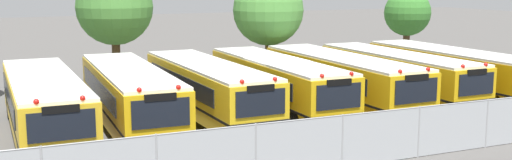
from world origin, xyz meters
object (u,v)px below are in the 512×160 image
(tree_3, at_px, (406,13))
(school_bus_2, at_px, (207,88))
(school_bus_1, at_px, (129,95))
(school_bus_6, at_px, (451,70))
(school_bus_4, at_px, (340,79))
(tree_1, at_px, (114,7))
(school_bus_5, at_px, (397,74))
(tree_2, at_px, (267,11))
(school_bus_0, at_px, (44,103))
(school_bus_3, at_px, (277,83))

(tree_3, bearing_deg, school_bus_2, -152.28)
(school_bus_1, height_order, school_bus_6, school_bus_1)
(school_bus_4, distance_m, tree_1, 13.67)
(school_bus_1, xyz_separation_m, school_bus_5, (13.67, 0.13, -0.03))
(school_bus_5, bearing_deg, school_bus_1, -0.48)
(school_bus_2, xyz_separation_m, school_bus_6, (13.63, -0.13, -0.02))
(school_bus_2, distance_m, school_bus_6, 13.63)
(tree_2, bearing_deg, school_bus_0, -149.62)
(school_bus_1, bearing_deg, tree_3, -154.36)
(school_bus_3, height_order, tree_1, tree_1)
(school_bus_1, bearing_deg, tree_2, -140.88)
(school_bus_4, distance_m, tree_3, 15.12)
(school_bus_2, bearing_deg, tree_2, -131.99)
(school_bus_3, bearing_deg, school_bus_2, -3.19)
(school_bus_5, relative_size, tree_3, 2.03)
(school_bus_1, xyz_separation_m, tree_2, (9.89, 7.65, 2.87))
(school_bus_5, relative_size, tree_2, 1.72)
(school_bus_2, bearing_deg, school_bus_5, 178.15)
(school_bus_2, distance_m, school_bus_4, 6.69)
(school_bus_2, relative_size, tree_3, 2.06)
(school_bus_0, height_order, tree_3, tree_3)
(school_bus_5, relative_size, school_bus_6, 0.96)
(tree_3, bearing_deg, school_bus_1, -155.77)
(school_bus_0, bearing_deg, school_bus_2, -177.57)
(school_bus_4, bearing_deg, tree_3, -139.78)
(school_bus_5, xyz_separation_m, tree_3, (7.83, 9.55, 2.43))
(tree_2, bearing_deg, tree_1, 165.10)
(school_bus_1, height_order, tree_1, tree_1)
(school_bus_0, height_order, tree_2, tree_2)
(school_bus_0, distance_m, school_bus_3, 10.22)
(school_bus_3, height_order, school_bus_4, school_bus_3)
(school_bus_0, height_order, tree_1, tree_1)
(tree_3, bearing_deg, school_bus_0, -158.48)
(school_bus_0, height_order, school_bus_3, school_bus_3)
(school_bus_1, bearing_deg, school_bus_0, 3.69)
(school_bus_3, bearing_deg, tree_3, -146.47)
(school_bus_0, relative_size, school_bus_2, 1.03)
(tree_1, distance_m, tree_2, 8.78)
(school_bus_1, xyz_separation_m, tree_1, (1.41, 9.90, 3.19))
(school_bus_3, distance_m, school_bus_6, 10.31)
(school_bus_1, bearing_deg, school_bus_6, -178.28)
(school_bus_6, distance_m, tree_1, 18.82)
(tree_1, bearing_deg, school_bus_6, -31.96)
(school_bus_0, height_order, school_bus_5, school_bus_5)
(school_bus_4, bearing_deg, school_bus_2, -3.05)
(school_bus_6, distance_m, tree_2, 10.87)
(school_bus_1, height_order, school_bus_4, school_bus_1)
(school_bus_0, xyz_separation_m, school_bus_3, (10.21, 0.16, 0.04))
(school_bus_3, height_order, school_bus_5, school_bus_3)
(school_bus_4, height_order, tree_2, tree_2)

